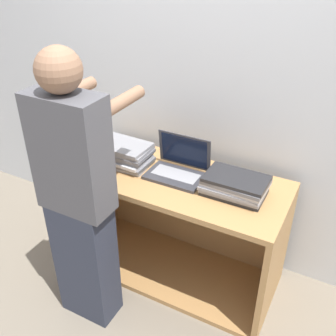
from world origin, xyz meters
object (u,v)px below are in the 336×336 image
laptop_stack_left (123,154)px  laptop_stack_right (235,185)px  person (79,200)px  laptop_open (178,168)px

laptop_stack_left → laptop_stack_right: size_ratio=1.00×
person → laptop_open: bearing=60.6°
laptop_open → person: bearing=-119.4°
laptop_stack_left → laptop_open: bearing=6.1°
laptop_stack_left → person: bearing=-83.4°
laptop_stack_left → laptop_stack_right: bearing=0.0°
laptop_open → person: 0.66m
laptop_open → laptop_stack_right: bearing=-6.0°
laptop_open → laptop_stack_left: laptop_open is taller
laptop_open → person: size_ratio=0.21×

